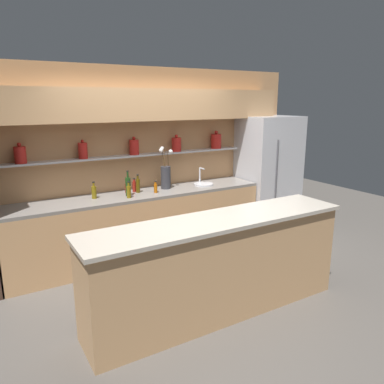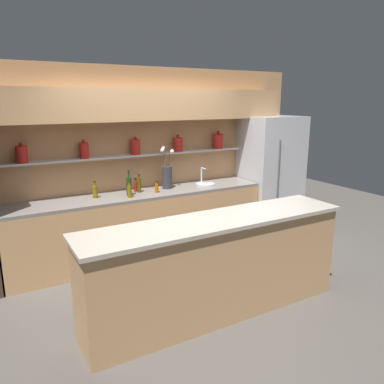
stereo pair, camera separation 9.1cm
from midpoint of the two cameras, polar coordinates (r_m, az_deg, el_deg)
name	(u,v)px [view 2 (the right image)]	position (r m, az deg, el deg)	size (l,w,h in m)	color
ground_plane	(193,292)	(4.46, 0.74, -14.98)	(12.00, 12.00, 0.00)	#4C4742
back_wall_unit	(139,144)	(5.32, -7.61, 7.24)	(5.20, 0.44, 2.60)	tan
back_counter_unit	(142,225)	(5.26, -7.11, -5.03)	(3.56, 0.62, 0.92)	tan
island_counter	(216,267)	(3.87, 4.44, -11.27)	(2.81, 0.61, 1.02)	tan
refrigerator	(270,175)	(6.27, 12.27, 2.50)	(0.91, 0.73, 1.90)	#B7B7BC
flower_vase	(167,175)	(5.32, -3.35, 2.57)	(0.19, 0.14, 0.61)	#2D2D33
sink_fixture	(205,183)	(5.58, 2.44, 1.35)	(0.29, 0.29, 0.25)	#B7B7BC
bottle_wine_0	(129,186)	(4.99, -9.06, 0.92)	(0.07, 0.07, 0.34)	#193814
bottle_oil_1	(130,191)	(4.89, -8.96, 0.15)	(0.05, 0.05, 0.22)	brown
bottle_oil_2	(139,185)	(5.15, -7.57, 1.08)	(0.06, 0.06, 0.25)	#47380A
bottle_sauce_3	(157,187)	(5.12, -4.90, 0.69)	(0.05, 0.05, 0.17)	#9E4C0A
bottle_sauce_4	(128,187)	(5.18, -9.26, 0.76)	(0.05, 0.05, 0.17)	maroon
bottle_sauce_5	(136,186)	(5.21, -8.10, 0.93)	(0.05, 0.05, 0.19)	maroon
bottle_oil_6	(95,191)	(4.96, -14.04, 0.09)	(0.06, 0.06, 0.22)	brown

